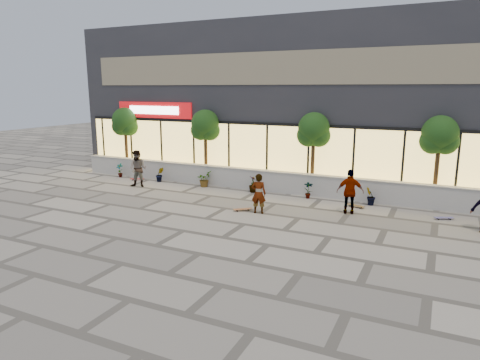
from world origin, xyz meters
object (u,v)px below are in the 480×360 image
at_px(skateboard_center, 243,209).
at_px(tree_midwest, 205,127).
at_px(tree_west, 125,123).
at_px(skater_left, 138,169).
at_px(tree_mideast, 314,132).
at_px(skateboard_right_near, 356,205).
at_px(skater_center, 259,194).
at_px(skateboard_left, 137,179).
at_px(skateboard_right_far, 444,218).
at_px(tree_east, 440,137).
at_px(skater_right_near, 350,192).

bearing_deg(skateboard_center, tree_midwest, 94.42).
height_order(tree_west, skateboard_center, tree_west).
bearing_deg(skater_left, skateboard_center, -27.42).
xyz_separation_m(tree_mideast, skateboard_right_near, (2.49, -1.85, -2.91)).
bearing_deg(tree_midwest, skater_center, -41.46).
xyz_separation_m(skateboard_center, skateboard_left, (-7.91, 2.96, -0.00)).
bearing_deg(tree_midwest, skateboard_center, -45.80).
bearing_deg(skateboard_left, skateboard_right_far, -29.15).
bearing_deg(skater_center, skater_left, -24.44).
relative_size(tree_midwest, skater_center, 2.36).
relative_size(tree_east, skater_left, 2.05).
relative_size(tree_east, skater_center, 2.36).
xyz_separation_m(tree_east, skater_right_near, (-3.06, -2.93, -2.07)).
bearing_deg(tree_mideast, skater_left, -161.78).
bearing_deg(skateboard_right_near, skater_center, -125.18).
height_order(skateboard_left, skateboard_right_far, skateboard_left).
height_order(skater_center, skater_left, skater_left).
relative_size(tree_east, skateboard_center, 5.31).
relative_size(tree_mideast, tree_east, 1.00).
relative_size(skater_right_near, skateboard_right_near, 2.22).
bearing_deg(tree_midwest, skateboard_right_far, -10.13).
distance_m(tree_mideast, skateboard_left, 10.12).
bearing_deg(skateboard_right_far, skateboard_center, 172.09).
height_order(skateboard_right_near, skateboard_right_far, skateboard_right_near).
bearing_deg(skateboard_left, skater_center, -45.78).
relative_size(tree_midwest, skateboard_center, 5.31).
height_order(tree_east, skater_center, tree_east).
relative_size(skater_center, skateboard_left, 2.16).
bearing_deg(skateboard_right_far, tree_mideast, 135.37).
bearing_deg(skateboard_left, skateboard_center, -47.31).
xyz_separation_m(tree_east, skateboard_center, (-7.16, -4.46, -2.91)).
relative_size(tree_east, skateboard_left, 5.11).
relative_size(skater_left, skateboard_right_far, 2.57).
relative_size(tree_west, skater_left, 2.05).
height_order(tree_mideast, skater_left, tree_mideast).
bearing_deg(skateboard_right_far, skater_center, 173.82).
bearing_deg(tree_mideast, skateboard_right_near, -36.54).
bearing_deg(tree_midwest, tree_east, 0.00).
bearing_deg(tree_midwest, tree_west, 180.00).
height_order(tree_west, skater_right_near, tree_west).
distance_m(skateboard_center, skateboard_right_far, 7.96).
height_order(tree_midwest, skateboard_center, tree_midwest).
height_order(tree_east, skater_right_near, tree_east).
relative_size(tree_mideast, skateboard_right_near, 4.74).
height_order(skater_right_near, skateboard_left, skater_right_near).
distance_m(tree_west, tree_midwest, 5.50).
distance_m(skater_right_near, skateboard_left, 12.13).
distance_m(skater_left, skateboard_left, 1.93).
bearing_deg(skater_left, skateboard_right_far, -10.89).
bearing_deg(skater_right_near, skateboard_left, -18.69).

